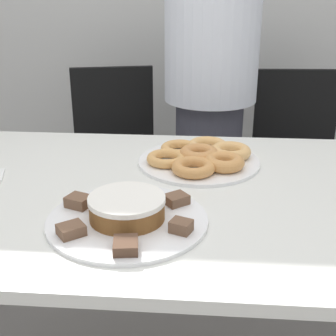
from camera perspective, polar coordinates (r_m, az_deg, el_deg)
name	(u,v)px	position (r m, az deg, el deg)	size (l,w,h in m)	color
table	(162,217)	(1.30, -0.79, -5.99)	(1.65, 0.93, 0.76)	silver
person_standing	(210,88)	(2.04, 5.19, 9.73)	(0.39, 0.39, 1.63)	#383842
office_chair_left	(117,169)	(2.29, -6.28, -0.08)	(0.53, 0.53, 0.89)	black
office_chair_right	(297,174)	(2.30, 15.45, -0.71)	(0.46, 0.46, 0.89)	black
plate_cake	(127,220)	(1.10, -4.97, -6.34)	(0.38, 0.38, 0.01)	white
plate_donuts	(199,162)	(1.44, 3.78, 0.78)	(0.37, 0.37, 0.01)	white
frosted_cake	(127,208)	(1.08, -5.03, -4.83)	(0.18, 0.18, 0.05)	brown
lamington_0	(176,199)	(1.16, 1.02, -3.83)	(0.07, 0.07, 0.02)	brown
lamington_1	(128,189)	(1.22, -4.85, -2.61)	(0.05, 0.05, 0.02)	brown
lamington_2	(79,201)	(1.16, -10.84, -4.00)	(0.07, 0.07, 0.03)	brown
lamington_3	(71,230)	(1.04, -11.72, -7.40)	(0.07, 0.07, 0.02)	brown
lamington_4	(126,245)	(0.97, -5.18, -9.38)	(0.06, 0.07, 0.02)	#513828
lamington_5	(181,226)	(1.03, 1.60, -7.10)	(0.06, 0.05, 0.03)	brown
donut_0	(199,154)	(1.43, 3.80, 1.70)	(0.12, 0.12, 0.04)	#C68447
donut_1	(166,159)	(1.41, -0.23, 1.17)	(0.12, 0.12, 0.03)	tan
donut_2	(193,167)	(1.34, 3.11, 0.08)	(0.13, 0.13, 0.03)	#D18E4C
donut_3	(224,162)	(1.38, 6.87, 0.73)	(0.12, 0.12, 0.04)	#D18E4C
donut_4	(231,151)	(1.47, 7.64, 2.02)	(0.13, 0.13, 0.03)	#E5AD66
donut_5	(208,146)	(1.52, 4.86, 2.74)	(0.13, 0.13, 0.03)	#E5AD66
donut_6	(180,149)	(1.49, 1.49, 2.36)	(0.12, 0.12, 0.03)	tan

